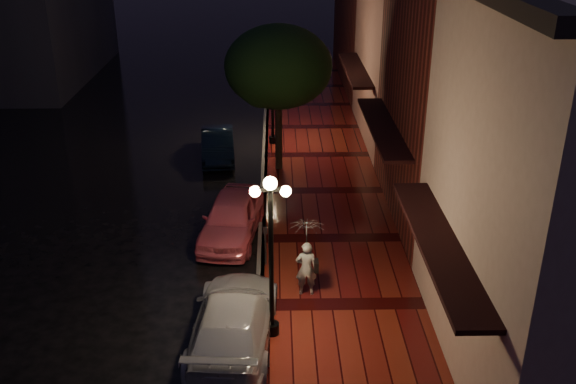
% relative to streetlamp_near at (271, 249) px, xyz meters
% --- Properties ---
extents(ground, '(120.00, 120.00, 0.00)m').
position_rel_streetlamp_near_xyz_m(ground, '(-0.35, 5.00, -2.60)').
color(ground, black).
rests_on(ground, ground).
extents(sidewalk, '(4.50, 60.00, 0.15)m').
position_rel_streetlamp_near_xyz_m(sidewalk, '(1.90, 5.00, -2.53)').
color(sidewalk, '#430C0C').
rests_on(sidewalk, ground).
extents(curb, '(0.25, 60.00, 0.15)m').
position_rel_streetlamp_near_xyz_m(curb, '(-0.35, 5.00, -2.53)').
color(curb, '#595451').
rests_on(curb, ground).
extents(storefront_mid, '(5.00, 8.00, 11.00)m').
position_rel_streetlamp_near_xyz_m(storefront_mid, '(6.65, 7.00, 2.90)').
color(storefront_mid, '#511914').
rests_on(storefront_mid, ground).
extents(storefront_far, '(5.00, 8.00, 9.00)m').
position_rel_streetlamp_near_xyz_m(storefront_far, '(6.65, 15.00, 1.90)').
color(storefront_far, '#8C5951').
rests_on(storefront_far, ground).
extents(streetlamp_near, '(0.96, 0.36, 4.31)m').
position_rel_streetlamp_near_xyz_m(streetlamp_near, '(0.00, 0.00, 0.00)').
color(streetlamp_near, black).
rests_on(streetlamp_near, sidewalk).
extents(streetlamp_far, '(0.96, 0.36, 4.31)m').
position_rel_streetlamp_near_xyz_m(streetlamp_far, '(0.00, 14.00, 0.00)').
color(streetlamp_far, black).
rests_on(streetlamp_far, sidewalk).
extents(street_tree, '(4.16, 4.16, 5.80)m').
position_rel_streetlamp_near_xyz_m(street_tree, '(0.26, 10.99, 1.64)').
color(street_tree, black).
rests_on(street_tree, sidewalk).
extents(pink_car, '(2.28, 4.44, 1.45)m').
position_rel_streetlamp_near_xyz_m(pink_car, '(-1.32, 5.41, -1.88)').
color(pink_car, '#EE6276').
rests_on(pink_car, ground).
extents(navy_car, '(1.70, 3.94, 1.26)m').
position_rel_streetlamp_near_xyz_m(navy_car, '(-2.36, 12.50, -1.97)').
color(navy_car, black).
rests_on(navy_car, ground).
extents(silver_car, '(2.30, 4.97, 1.41)m').
position_rel_streetlamp_near_xyz_m(silver_car, '(-0.95, -0.23, -1.90)').
color(silver_car, '#B4B5BD').
rests_on(silver_car, ground).
extents(woman_with_umbrella, '(0.93, 0.95, 2.25)m').
position_rel_streetlamp_near_xyz_m(woman_with_umbrella, '(0.94, 1.80, -0.96)').
color(woman_with_umbrella, white).
rests_on(woman_with_umbrella, sidewalk).
extents(parking_meter, '(0.14, 0.12, 1.27)m').
position_rel_streetlamp_near_xyz_m(parking_meter, '(-0.20, 3.38, -1.68)').
color(parking_meter, black).
rests_on(parking_meter, sidewalk).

